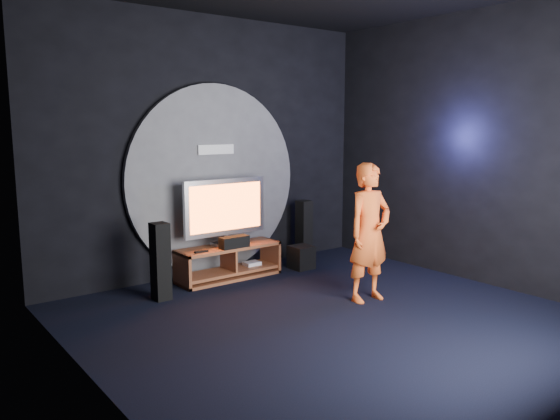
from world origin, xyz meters
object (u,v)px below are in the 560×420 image
at_px(tower_speaker_left, 160,262).
at_px(player, 369,233).
at_px(subwoofer, 301,257).
at_px(media_console, 229,264).
at_px(tower_speaker_right, 304,231).
at_px(tv, 225,209).

distance_m(tower_speaker_left, player, 2.47).
bearing_deg(subwoofer, media_console, 169.39).
relative_size(tower_speaker_left, player, 0.57).
xyz_separation_m(tower_speaker_right, subwoofer, (-0.32, -0.33, -0.30)).
bearing_deg(tower_speaker_left, tv, 17.08).
height_order(tower_speaker_left, tower_speaker_right, same).
xyz_separation_m(tower_speaker_left, player, (1.94, -1.50, 0.35)).
relative_size(subwoofer, player, 0.20).
bearing_deg(player, tv, 117.46).
bearing_deg(player, subwoofer, 83.43).
height_order(media_console, tower_speaker_right, tower_speaker_right).
height_order(media_console, tv, tv).
relative_size(media_console, tower_speaker_left, 1.55).
distance_m(tv, tower_speaker_right, 1.50).
relative_size(tower_speaker_left, subwoofer, 2.78).
bearing_deg(player, tower_speaker_right, 75.85).
distance_m(media_console, subwoofer, 1.11).
xyz_separation_m(tower_speaker_left, tower_speaker_right, (2.54, 0.40, 0.00)).
relative_size(tv, player, 0.75).
distance_m(tower_speaker_left, subwoofer, 2.23).
height_order(media_console, player, player).
relative_size(tv, tower_speaker_left, 1.32).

